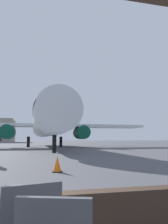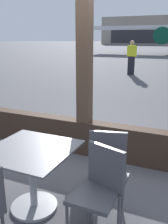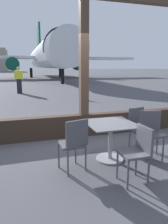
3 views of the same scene
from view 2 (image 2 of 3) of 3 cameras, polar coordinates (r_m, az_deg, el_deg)
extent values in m
cube|color=#38281E|center=(4.16, 0.12, -5.70)|extent=(8.78, 0.24, 0.56)
cube|color=#4C3828|center=(3.86, 0.14, 13.46)|extent=(0.20, 0.20, 3.29)
cube|color=slate|center=(2.74, -12.02, -8.35)|extent=(0.87, 0.87, 0.02)
cylinder|color=#9EA0A5|center=(2.91, -11.58, -14.83)|extent=(0.08, 0.08, 0.70)
cylinder|color=#9EA0A5|center=(3.09, -11.21, -20.17)|extent=(0.52, 0.52, 0.03)
cube|color=#4C4C51|center=(2.38, 2.12, -18.56)|extent=(0.40, 0.40, 0.04)
cube|color=#4C4C51|center=(2.38, 5.03, -12.25)|extent=(0.39, 0.16, 0.41)
cylinder|color=#4C4C51|center=(2.52, -3.87, -23.15)|extent=(0.03, 0.03, 0.48)
cylinder|color=#4C4C51|center=(2.55, 7.89, -22.65)|extent=(0.03, 0.03, 0.48)
cylinder|color=#4C4C51|center=(2.71, 1.60, -19.79)|extent=(0.03, 0.03, 0.48)
cube|color=#4C4C51|center=(2.67, 5.02, -15.18)|extent=(0.40, 0.40, 0.04)
cube|color=#4C4C51|center=(2.72, 5.45, -8.84)|extent=(0.40, 0.14, 0.44)
cylinder|color=#4C4C51|center=(2.66, 8.52, -21.37)|extent=(0.03, 0.03, 0.44)
cylinder|color=#4C4C51|center=(2.67, 0.71, -20.87)|extent=(0.03, 0.03, 0.44)
cylinder|color=#4C4C51|center=(2.93, 8.65, -17.32)|extent=(0.03, 0.03, 0.44)
cylinder|color=#4C4C51|center=(2.95, 1.74, -16.91)|extent=(0.03, 0.03, 0.44)
cube|color=silver|center=(33.76, 13.31, 18.17)|extent=(13.69, 4.20, 0.36)
cylinder|color=#0C4C38|center=(31.92, 17.63, 16.18)|extent=(1.90, 3.20, 1.90)
cube|color=black|center=(13.53, 10.65, 10.33)|extent=(0.32, 0.20, 0.95)
cube|color=yellow|center=(13.47, 10.82, 13.50)|extent=(0.40, 0.22, 0.55)
sphere|color=tan|center=(13.46, 10.92, 15.22)|extent=(0.22, 0.22, 0.22)
cylinder|color=yellow|center=(13.35, 11.71, 13.32)|extent=(0.09, 0.09, 0.52)
cylinder|color=yellow|center=(13.61, 9.94, 13.46)|extent=(0.09, 0.09, 0.52)
cube|color=#9E9384|center=(89.32, 12.71, 17.52)|extent=(21.82, 15.44, 8.33)
cube|color=#2D2D33|center=(81.71, 11.49, 16.85)|extent=(15.27, 0.10, 5.00)
camera|label=1|loc=(1.30, -17.62, -13.96)|focal=34.87mm
camera|label=3|loc=(3.37, -90.28, -1.83)|focal=33.28mm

